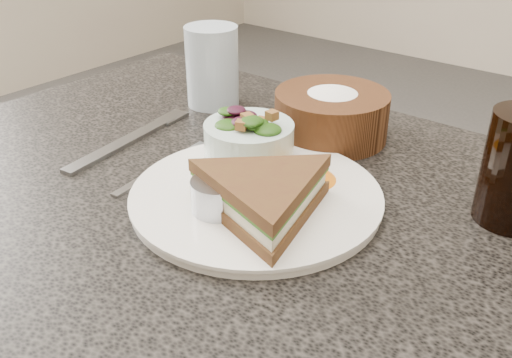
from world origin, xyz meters
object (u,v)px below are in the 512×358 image
Objects in this scene: bread_basket at (332,107)px; water_glass at (212,66)px; sandwich at (264,197)px; salad_bowl at (249,135)px; dinner_plate at (256,197)px; dressing_ramekin at (219,195)px.

water_glass reaches higher than bread_basket.
sandwich is at bearing -74.39° from bread_basket.
sandwich is 0.37m from water_glass.
sandwich is 1.61× the size of salad_bowl.
bread_basket is (0.03, 0.14, -0.00)m from salad_bowl.
dinner_plate is 2.28× the size of water_glass.
sandwich is at bearing -42.24° from dinner_plate.
water_glass is (-0.22, -0.01, 0.02)m from bread_basket.
sandwich reaches higher than dressing_ramekin.
dinner_plate is 4.76× the size of dressing_ramekin.
bread_basket reaches higher than dinner_plate.
bread_basket is (-0.03, 0.21, 0.04)m from dinner_plate.
dressing_ramekin reaches higher than dinner_plate.
sandwich is 1.46× the size of water_glass.
dressing_ramekin is 0.26m from bread_basket.
bread_basket reaches higher than sandwich.
sandwich is at bearing -39.17° from water_glass.
dressing_ramekin is 0.35m from water_glass.
water_glass is (-0.24, 0.25, 0.03)m from dressing_ramekin.
dinner_plate is at bearing -38.67° from water_glass.
salad_bowl is at bearing 134.52° from dinner_plate.
dinner_plate is 1.80× the size of bread_basket.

